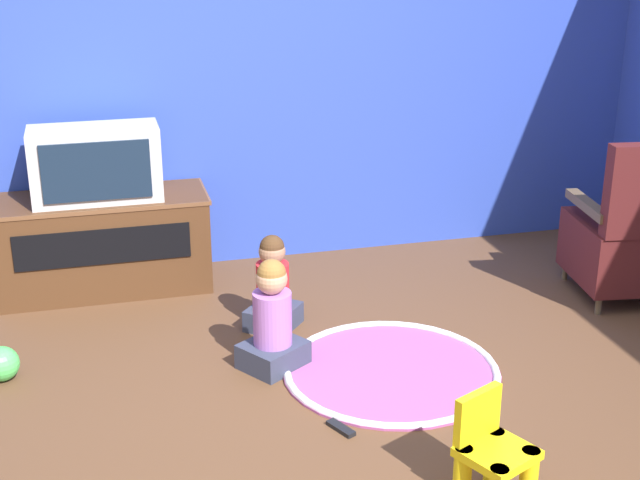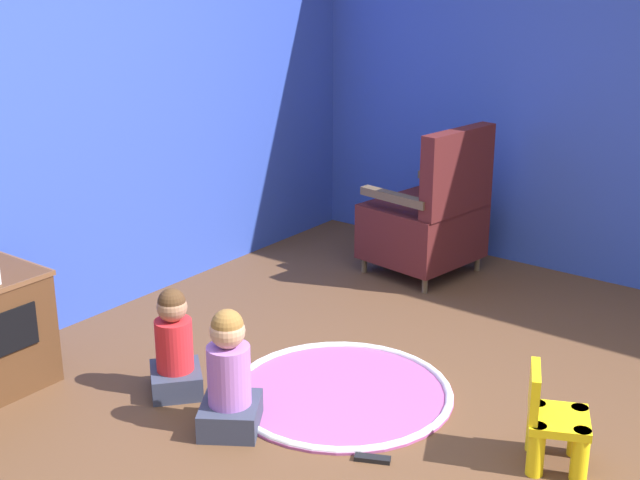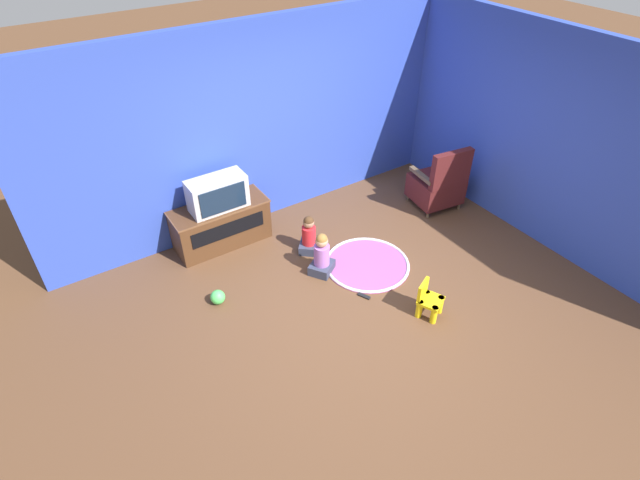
% 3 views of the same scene
% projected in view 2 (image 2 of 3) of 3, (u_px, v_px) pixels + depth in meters
% --- Properties ---
extents(ground_plane, '(30.00, 30.00, 0.00)m').
position_uv_depth(ground_plane, '(364.00, 464.00, 3.65)').
color(ground_plane, brown).
extents(black_armchair, '(0.71, 0.68, 0.97)m').
position_uv_depth(black_armchair, '(428.00, 219.00, 5.61)').
color(black_armchair, brown).
rests_on(black_armchair, ground_plane).
extents(yellow_kid_chair, '(0.33, 0.33, 0.42)m').
position_uv_depth(yellow_kid_chair, '(553.00, 425.00, 3.60)').
color(yellow_kid_chair, yellow).
rests_on(yellow_kid_chair, ground_plane).
extents(play_mat, '(1.06, 1.06, 0.04)m').
position_uv_depth(play_mat, '(341.00, 392.00, 4.21)').
color(play_mat, '#A54C8C').
rests_on(play_mat, ground_plane).
extents(child_watching_left, '(0.38, 0.37, 0.57)m').
position_uv_depth(child_watching_left, '(229.00, 378.00, 3.84)').
color(child_watching_left, '#33384C').
rests_on(child_watching_left, ground_plane).
extents(child_watching_center, '(0.35, 0.36, 0.53)m').
position_uv_depth(child_watching_center, '(174.00, 348.00, 4.17)').
color(child_watching_center, '#33384C').
rests_on(child_watching_center, ground_plane).
extents(remote_control, '(0.10, 0.15, 0.02)m').
position_uv_depth(remote_control, '(372.00, 459.00, 3.67)').
color(remote_control, black).
rests_on(remote_control, ground_plane).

